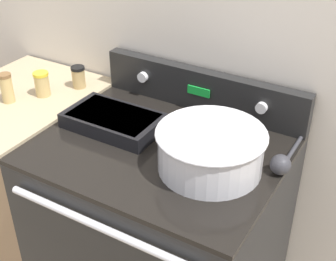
{
  "coord_description": "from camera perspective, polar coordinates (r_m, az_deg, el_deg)",
  "views": [
    {
      "loc": [
        0.68,
        -0.78,
        1.81
      ],
      "look_at": [
        0.02,
        0.35,
        1.01
      ],
      "focal_mm": 50.0,
      "sensor_mm": 36.0,
      "label": 1
    }
  ],
  "objects": [
    {
      "name": "kitchen_wall",
      "position": [
        1.72,
        5.45,
        12.47
      ],
      "size": [
        8.0,
        0.05,
        2.5
      ],
      "color": "beige",
      "rests_on": "ground_plane"
    },
    {
      "name": "stove_range",
      "position": [
        1.87,
        -0.81,
        -14.12
      ],
      "size": [
        0.81,
        0.69,
        0.95
      ],
      "color": "black",
      "rests_on": "ground_plane"
    },
    {
      "name": "control_panel",
      "position": [
        1.75,
        4.21,
        4.96
      ],
      "size": [
        0.81,
        0.07,
        0.16
      ],
      "color": "black",
      "rests_on": "stove_range"
    },
    {
      "name": "side_counter",
      "position": [
        2.2,
        -16.04,
        -7.11
      ],
      "size": [
        0.52,
        0.66,
        0.96
      ],
      "color": "#896B4C",
      "rests_on": "ground_plane"
    },
    {
      "name": "mixing_bowl",
      "position": [
        1.43,
        5.21,
        -2.14
      ],
      "size": [
        0.34,
        0.34,
        0.13
      ],
      "color": "silver",
      "rests_on": "stove_range"
    },
    {
      "name": "casserole_dish",
      "position": [
        1.66,
        -6.62,
        1.29
      ],
      "size": [
        0.34,
        0.2,
        0.05
      ],
      "color": "black",
      "rests_on": "stove_range"
    },
    {
      "name": "ladle",
      "position": [
        1.48,
        13.73,
        -3.86
      ],
      "size": [
        0.06,
        0.26,
        0.06
      ],
      "color": "#333338",
      "rests_on": "stove_range"
    },
    {
      "name": "spice_jar_black_cap",
      "position": [
        1.94,
        -10.85,
        6.44
      ],
      "size": [
        0.06,
        0.06,
        0.09
      ],
      "color": "tan",
      "rests_on": "side_counter"
    },
    {
      "name": "spice_jar_yellow_cap",
      "position": [
        1.9,
        -15.11,
        5.52
      ],
      "size": [
        0.06,
        0.06,
        0.1
      ],
      "color": "tan",
      "rests_on": "side_counter"
    },
    {
      "name": "spice_jar_brown_cap",
      "position": [
        1.89,
        -19.06,
        4.93
      ],
      "size": [
        0.05,
        0.05,
        0.12
      ],
      "color": "tan",
      "rests_on": "side_counter"
    }
  ]
}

